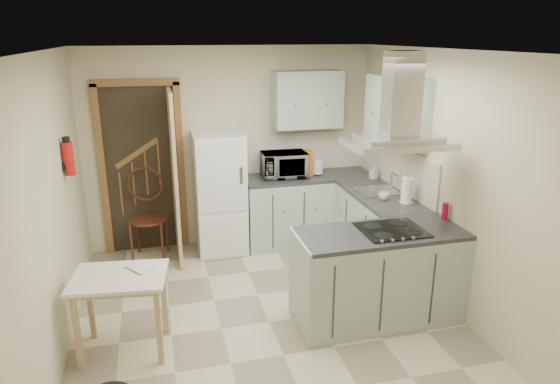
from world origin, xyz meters
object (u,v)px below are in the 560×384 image
object	(u,v)px
extractor_hood	(398,143)
bentwood_chair	(148,219)
peninsula	(379,276)
microwave	(284,165)
fridge	(220,193)
drop_leaf_table	(123,313)

from	to	relation	value
extractor_hood	bentwood_chair	distance (m)	3.18
peninsula	microwave	size ratio (longest dim) A/B	2.75
bentwood_chair	fridge	bearing A→B (deg)	13.66
peninsula	microwave	xyz separation A→B (m)	(-0.40, 2.00, 0.61)
fridge	bentwood_chair	xyz separation A→B (m)	(-0.88, -0.04, -0.25)
drop_leaf_table	extractor_hood	bearing A→B (deg)	5.85
extractor_hood	fridge	bearing A→B (deg)	123.79
bentwood_chair	microwave	size ratio (longest dim) A/B	1.79
peninsula	drop_leaf_table	world-z (taller)	peninsula
peninsula	extractor_hood	size ratio (longest dim) A/B	1.72
fridge	bentwood_chair	size ratio (longest dim) A/B	1.49
drop_leaf_table	bentwood_chair	xyz separation A→B (m)	(0.23, 1.87, 0.15)
peninsula	drop_leaf_table	distance (m)	2.34
microwave	extractor_hood	bearing A→B (deg)	-73.59
peninsula	microwave	world-z (taller)	microwave
extractor_hood	drop_leaf_table	size ratio (longest dim) A/B	1.18
extractor_hood	drop_leaf_table	world-z (taller)	extractor_hood
bentwood_chair	microwave	bearing A→B (deg)	12.97
extractor_hood	drop_leaf_table	bearing A→B (deg)	178.41
drop_leaf_table	microwave	size ratio (longest dim) A/B	1.36
drop_leaf_table	bentwood_chair	size ratio (longest dim) A/B	0.76
extractor_hood	drop_leaf_table	distance (m)	2.79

